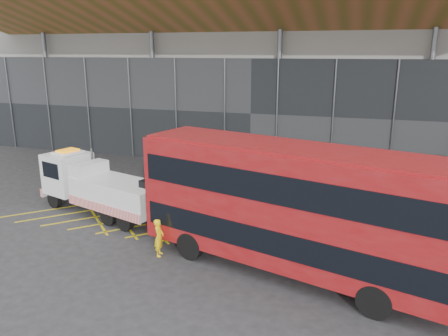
% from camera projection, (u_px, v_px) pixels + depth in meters
% --- Properties ---
extents(ground_plane, '(120.00, 120.00, 0.00)m').
position_uv_depth(ground_plane, '(163.00, 213.00, 23.76)').
color(ground_plane, '#27272A').
extents(road_markings, '(23.16, 7.16, 0.01)m').
position_uv_depth(road_markings, '(219.00, 220.00, 22.83)').
color(road_markings, gold).
rests_on(road_markings, ground_plane).
extents(construction_building, '(55.00, 23.97, 18.00)m').
position_uv_depth(construction_building, '(271.00, 45.00, 37.80)').
color(construction_building, gray).
rests_on(construction_building, ground_plane).
extents(recovery_truck, '(9.32, 4.54, 3.28)m').
position_uv_depth(recovery_truck, '(98.00, 186.00, 23.41)').
color(recovery_truck, black).
rests_on(recovery_truck, ground_plane).
extents(bus_towed, '(12.88, 6.25, 5.13)m').
position_uv_depth(bus_towed, '(292.00, 204.00, 16.76)').
color(bus_towed, maroon).
rests_on(bus_towed, ground_plane).
extents(worker, '(0.52, 0.67, 1.66)m').
position_uv_depth(worker, '(159.00, 237.00, 18.67)').
color(worker, yellow).
rests_on(worker, ground_plane).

